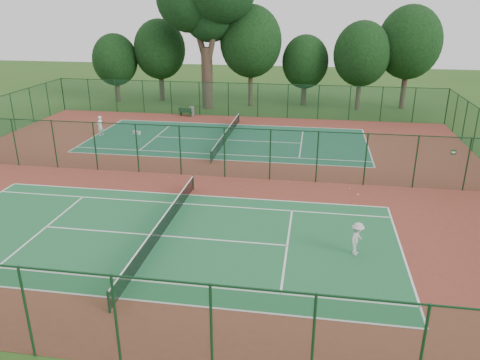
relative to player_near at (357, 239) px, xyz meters
name	(u,v)px	position (x,y,z in m)	size (l,w,h in m)	color
ground	(203,176)	(-9.66, 9.30, -0.83)	(120.00, 120.00, 0.00)	#2A4F18
red_pad	(203,176)	(-9.66, 9.30, -0.83)	(40.00, 36.00, 0.01)	brown
court_near	(162,236)	(-9.66, 0.30, -0.82)	(23.77, 10.97, 0.01)	#20673A
court_far	(227,140)	(-9.66, 18.30, -0.82)	(23.77, 10.97, 0.01)	#1C583E
fence_north	(243,100)	(-9.66, 27.30, 0.93)	(40.00, 0.09, 3.50)	#17472D
fence_south	(71,317)	(-9.66, -8.70, 0.93)	(40.00, 0.09, 3.50)	#164324
fence_divider	(202,151)	(-9.66, 9.30, 0.93)	(40.00, 0.09, 3.50)	#184A29
tennis_net_near	(161,227)	(-9.66, 0.30, -0.29)	(0.10, 12.90, 0.97)	#13361B
tennis_net_far	(227,134)	(-9.66, 18.30, -0.29)	(0.10, 12.90, 0.97)	#13351F
player_near	(357,239)	(0.00, 0.00, 0.00)	(1.05, 0.60, 1.62)	silver
player_far	(100,126)	(-21.05, 17.86, 0.08)	(0.65, 0.43, 1.79)	white
trash_bin	(192,111)	(-15.04, 26.84, -0.35)	(0.53, 0.53, 0.95)	gray
bench	(185,112)	(-15.61, 26.46, -0.36)	(1.49, 0.64, 0.89)	#12351C
kit_bag	(136,133)	(-18.10, 18.85, -0.68)	(0.77, 0.29, 0.29)	silver
stray_ball_a	(289,182)	(-3.69, 8.93, -0.79)	(0.07, 0.07, 0.07)	#DCE936
stray_ball_b	(349,189)	(0.17, 8.36, -0.78)	(0.08, 0.08, 0.08)	#C4E234
stray_ball_c	(170,177)	(-11.82, 8.56, -0.79)	(0.07, 0.07, 0.07)	gold
evergreen_row	(255,105)	(-9.16, 33.55, -0.83)	(39.00, 5.00, 12.00)	black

